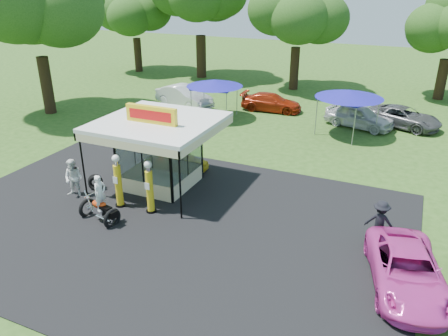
{
  "coord_description": "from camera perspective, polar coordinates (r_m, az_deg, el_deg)",
  "views": [
    {
      "loc": [
        8.87,
        -11.67,
        9.54
      ],
      "look_at": [
        1.85,
        4.0,
        2.01
      ],
      "focal_mm": 35.0,
      "sensor_mm": 36.0,
      "label": 1
    }
  ],
  "objects": [
    {
      "name": "motorcycle",
      "position": [
        19.0,
        -15.85,
        -4.46
      ],
      "size": [
        1.96,
        1.2,
        2.24
      ],
      "rotation": [
        0.0,
        0.0,
        -0.19
      ],
      "color": "black",
      "rests_on": "ground"
    },
    {
      "name": "bg_car_a",
      "position": [
        35.32,
        -5.23,
        9.31
      ],
      "size": [
        5.35,
        3.19,
        1.67
      ],
      "primitive_type": "imported",
      "rotation": [
        0.0,
        0.0,
        1.27
      ],
      "color": "white",
      "rests_on": "ground"
    },
    {
      "name": "kiosk_car",
      "position": [
        23.59,
        -5.38,
        0.99
      ],
      "size": [
        2.82,
        1.13,
        0.96
      ],
      "primitive_type": "imported",
      "rotation": [
        0.0,
        0.0,
        1.57
      ],
      "color": "gold",
      "rests_on": "ground"
    },
    {
      "name": "bg_car_b",
      "position": [
        34.21,
        6.19,
        8.53
      ],
      "size": [
        4.77,
        2.18,
        1.35
      ],
      "primitive_type": "imported",
      "rotation": [
        0.0,
        0.0,
        1.63
      ],
      "color": "#9A230B",
      "rests_on": "ground"
    },
    {
      "name": "tent_west",
      "position": [
        31.8,
        -1.25,
        11.01
      ],
      "size": [
        4.06,
        4.06,
        2.84
      ],
      "rotation": [
        0.0,
        0.0,
        0.11
      ],
      "color": "gray",
      "rests_on": "ground"
    },
    {
      "name": "spectator_west",
      "position": [
        21.54,
        -19.04,
        -1.27
      ],
      "size": [
        1.0,
        0.84,
        1.85
      ],
      "primitive_type": "imported",
      "rotation": [
        0.0,
        0.0,
        0.16
      ],
      "color": "white",
      "rests_on": "ground"
    },
    {
      "name": "ground",
      "position": [
        17.49,
        -11.13,
        -9.88
      ],
      "size": [
        120.0,
        120.0,
        0.0
      ],
      "primitive_type": "plane",
      "color": "#294B17",
      "rests_on": "ground"
    },
    {
      "name": "spectator_east_a",
      "position": [
        18.01,
        19.7,
        -6.61
      ],
      "size": [
        1.15,
        0.69,
        1.75
      ],
      "primitive_type": "imported",
      "rotation": [
        0.0,
        0.0,
        3.1
      ],
      "color": "black",
      "rests_on": "ground"
    },
    {
      "name": "asphalt_apron",
      "position": [
        18.88,
        -7.7,
        -6.84
      ],
      "size": [
        20.0,
        14.0,
        0.04
      ],
      "primitive_type": "cube",
      "color": "black",
      "rests_on": "ground"
    },
    {
      "name": "oak_far_c",
      "position": [
        40.65,
        9.65,
        19.52
      ],
      "size": [
        9.1,
        9.1,
        10.72
      ],
      "color": "black",
      "rests_on": "ground"
    },
    {
      "name": "oak_far_b",
      "position": [
        45.45,
        -3.15,
        20.95
      ],
      "size": [
        9.72,
        9.72,
        11.59
      ],
      "color": "black",
      "rests_on": "ground"
    },
    {
      "name": "pink_sedan",
      "position": [
        15.96,
        22.79,
        -12.23
      ],
      "size": [
        3.32,
        5.21,
        1.34
      ],
      "primitive_type": "imported",
      "rotation": [
        0.0,
        0.0,
        0.24
      ],
      "color": "#E33DAE",
      "rests_on": "ground"
    },
    {
      "name": "oak_near",
      "position": [
        35.01,
        -23.66,
        19.05
      ],
      "size": [
        10.85,
        10.85,
        12.49
      ],
      "color": "black",
      "rests_on": "ground"
    },
    {
      "name": "bg_car_d",
      "position": [
        32.61,
        22.32,
        6.17
      ],
      "size": [
        5.55,
        3.88,
        1.41
      ],
      "primitive_type": "imported",
      "rotation": [
        0.0,
        0.0,
        1.23
      ],
      "color": "#4E4E50",
      "rests_on": "ground"
    },
    {
      "name": "spare_tires",
      "position": [
        22.14,
        -16.45,
        -1.81
      ],
      "size": [
        0.95,
        0.74,
        0.77
      ],
      "rotation": [
        0.0,
        0.0,
        0.31
      ],
      "color": "black",
      "rests_on": "ground"
    },
    {
      "name": "oak_far_a",
      "position": [
        49.39,
        -11.61,
        19.49
      ],
      "size": [
        8.37,
        8.37,
        9.91
      ],
      "color": "black",
      "rests_on": "ground"
    },
    {
      "name": "gas_pump_left",
      "position": [
        19.88,
        -13.65,
        -1.82
      ],
      "size": [
        0.47,
        0.47,
        2.51
      ],
      "color": "black",
      "rests_on": "ground"
    },
    {
      "name": "gas_pump_right",
      "position": [
        19.11,
        -9.68,
        -2.62
      ],
      "size": [
        0.46,
        0.46,
        2.46
      ],
      "color": "black",
      "rests_on": "ground"
    },
    {
      "name": "tent_east",
      "position": [
        29.17,
        16.05,
        9.25
      ],
      "size": [
        4.3,
        4.3,
        3.01
      ],
      "rotation": [
        0.0,
        0.0,
        -0.4
      ],
      "color": "gray",
      "rests_on": "ground"
    },
    {
      "name": "gas_station_kiosk",
      "position": [
        21.36,
        -8.38,
        2.12
      ],
      "size": [
        5.4,
        5.4,
        4.18
      ],
      "color": "white",
      "rests_on": "ground"
    },
    {
      "name": "a_frame_sign",
      "position": [
        15.47,
        21.14,
        -14.18
      ],
      "size": [
        0.54,
        0.57,
        0.89
      ],
      "rotation": [
        0.0,
        0.0,
        -0.29
      ],
      "color": "#593819",
      "rests_on": "ground"
    },
    {
      "name": "bg_car_c",
      "position": [
        31.47,
        17.25,
        6.47
      ],
      "size": [
        4.99,
        3.11,
        1.58
      ],
      "primitive_type": "imported",
      "rotation": [
        0.0,
        0.0,
        1.29
      ],
      "color": "silver",
      "rests_on": "ground"
    }
  ]
}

